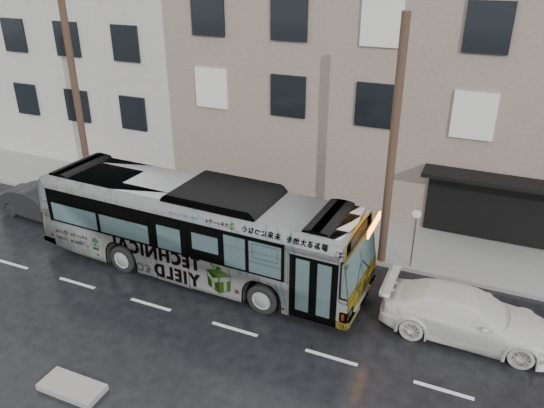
{
  "coord_description": "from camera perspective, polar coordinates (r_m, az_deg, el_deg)",
  "views": [
    {
      "loc": [
        9.74,
        -14.32,
        10.73
      ],
      "look_at": [
        2.28,
        2.5,
        2.05
      ],
      "focal_mm": 35.0,
      "sensor_mm": 36.0,
      "label": 1
    }
  ],
  "objects": [
    {
      "name": "sidewalk",
      "position": [
        24.03,
        -2.65,
        -1.09
      ],
      "size": [
        90.0,
        3.6,
        0.15
      ],
      "primitive_type": "cube",
      "color": "gray",
      "rests_on": "ground"
    },
    {
      "name": "ground",
      "position": [
        20.37,
        -8.81,
        -6.87
      ],
      "size": [
        120.0,
        120.0,
        0.0
      ],
      "primitive_type": "plane",
      "color": "black",
      "rests_on": "ground"
    },
    {
      "name": "sign_post",
      "position": [
        20.07,
        15.01,
        -3.55
      ],
      "size": [
        0.06,
        0.06,
        2.4
      ],
      "primitive_type": "cylinder",
      "color": "slate",
      "rests_on": "sidewalk"
    },
    {
      "name": "utility_pole_front",
      "position": [
        18.92,
        12.85,
        5.86
      ],
      "size": [
        0.3,
        0.3,
        9.0
      ],
      "primitive_type": "cylinder",
      "color": "#442E22",
      "rests_on": "sidewalk"
    },
    {
      "name": "dark_sedan",
      "position": [
        25.79,
        -23.54,
        0.12
      ],
      "size": [
        4.27,
        1.69,
        1.38
      ],
      "primitive_type": "imported",
      "rotation": [
        0.0,
        0.0,
        1.52
      ],
      "color": "black",
      "rests_on": "ground"
    },
    {
      "name": "bus",
      "position": [
        19.39,
        -8.06,
        -2.56
      ],
      "size": [
        12.74,
        3.4,
        3.52
      ],
      "primitive_type": "imported",
      "rotation": [
        0.0,
        0.0,
        1.54
      ],
      "color": "#B2B2B2",
      "rests_on": "ground"
    },
    {
      "name": "slush_pile",
      "position": [
        16.16,
        -20.7,
        -17.96
      ],
      "size": [
        1.81,
        0.82,
        0.18
      ],
      "primitive_type": "cube",
      "rotation": [
        0.0,
        0.0,
        0.01
      ],
      "color": "#A6A49E",
      "rests_on": "ground"
    },
    {
      "name": "utility_pole_rear",
      "position": [
        25.39,
        -20.14,
        9.87
      ],
      "size": [
        0.3,
        0.3,
        9.0
      ],
      "primitive_type": "cylinder",
      "color": "#442E22",
      "rests_on": "sidewalk"
    },
    {
      "name": "building_taupe",
      "position": [
        27.92,
        14.14,
        13.72
      ],
      "size": [
        20.0,
        12.0,
        11.0
      ],
      "primitive_type": "cube",
      "color": "gray",
      "rests_on": "ground"
    },
    {
      "name": "building_grey",
      "position": [
        39.88,
        -21.55,
        19.71
      ],
      "size": [
        26.0,
        15.0,
        16.0
      ],
      "primitive_type": "cube",
      "color": "#B8B5AE",
      "rests_on": "ground"
    },
    {
      "name": "white_sedan",
      "position": [
        17.59,
        20.19,
        -11.13
      ],
      "size": [
        5.15,
        2.11,
        1.49
      ],
      "primitive_type": "imported",
      "rotation": [
        0.0,
        0.0,
        1.57
      ],
      "color": "white",
      "rests_on": "ground"
    }
  ]
}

